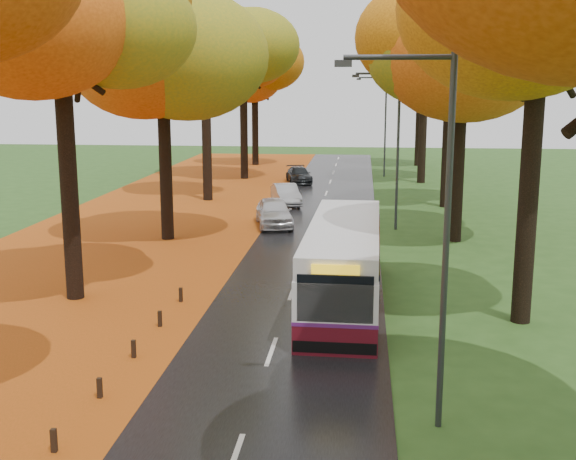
% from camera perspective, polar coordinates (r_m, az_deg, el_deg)
% --- Properties ---
extents(road, '(6.50, 90.00, 0.04)m').
position_cam_1_polar(road, '(32.86, 1.53, -1.49)').
color(road, black).
rests_on(road, ground).
extents(centre_line, '(0.12, 90.00, 0.01)m').
position_cam_1_polar(centre_line, '(32.86, 1.53, -1.45)').
color(centre_line, silver).
rests_on(centre_line, road).
extents(leaf_verge, '(12.00, 90.00, 0.02)m').
position_cam_1_polar(leaf_verge, '(34.71, -13.46, -1.12)').
color(leaf_verge, '#803C0B').
rests_on(leaf_verge, ground).
extents(leaf_drift, '(0.90, 90.00, 0.01)m').
position_cam_1_polar(leaf_drift, '(33.22, -3.73, -1.33)').
color(leaf_drift, '#B54912').
rests_on(leaf_drift, road).
extents(trees_left, '(9.20, 74.00, 13.88)m').
position_cam_1_polar(trees_left, '(35.40, -10.19, 14.77)').
color(trees_left, black).
rests_on(trees_left, ground).
extents(trees_right, '(9.30, 74.20, 13.96)m').
position_cam_1_polar(trees_right, '(34.27, 14.39, 14.97)').
color(trees_right, black).
rests_on(trees_right, ground).
extents(streetlamp_near, '(2.45, 0.18, 8.00)m').
position_cam_1_polar(streetlamp_near, '(15.25, 11.54, 1.18)').
color(streetlamp_near, '#333538').
rests_on(streetlamp_near, ground).
extents(streetlamp_mid, '(2.45, 0.18, 8.00)m').
position_cam_1_polar(streetlamp_mid, '(37.07, 8.31, 7.21)').
color(streetlamp_mid, '#333538').
rests_on(streetlamp_mid, ground).
extents(streetlamp_far, '(2.45, 0.18, 8.00)m').
position_cam_1_polar(streetlamp_far, '(59.02, 7.47, 8.76)').
color(streetlamp_far, '#333538').
rests_on(streetlamp_far, ground).
extents(bus, '(2.58, 10.43, 2.73)m').
position_cam_1_polar(bus, '(24.57, 4.44, -2.49)').
color(bus, '#500C16').
rests_on(bus, road).
extents(car_white, '(2.64, 4.62, 1.48)m').
position_cam_1_polar(car_white, '(37.93, -1.11, 1.43)').
color(car_white, silver).
rests_on(car_white, road).
extents(car_silver, '(2.39, 4.11, 1.28)m').
position_cam_1_polar(car_silver, '(44.64, -0.17, 2.82)').
color(car_silver, gray).
rests_on(car_silver, road).
extents(car_dark, '(2.53, 4.33, 1.18)m').
position_cam_1_polar(car_dark, '(54.81, 0.87, 4.37)').
color(car_dark, black).
rests_on(car_dark, road).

